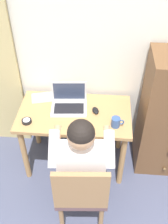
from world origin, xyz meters
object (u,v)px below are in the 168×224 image
Objects in this scene: chair at (81,191)px; computer_mouse at (95,110)px; desk_clock at (27,121)px; notebook_pad at (42,98)px; coffee_mug at (116,122)px; laptop at (69,102)px; person_seated at (82,159)px; desk at (75,121)px.

computer_mouse is (0.07, 0.73, 0.24)m from chair.
notebook_pad is (0.07, 0.36, -0.01)m from desk_clock.
desk_clock is 0.43× the size of notebook_pad.
notebook_pad is 0.82m from coffee_mug.
computer_mouse is 0.65m from desk_clock.
computer_mouse reaches higher than desk_clock.
laptop is at bearing -34.86° from notebook_pad.
desk_clock is at bearing -178.61° from coffee_mug.
chair is 0.74× the size of person_seated.
notebook_pad is at bearing 145.11° from computer_mouse.
coffee_mug reaches higher than desk_clock.
coffee_mug reaches higher than desk.
desk_clock is at bearing -115.61° from notebook_pad.
chair reaches higher than computer_mouse.
desk is 0.42m from notebook_pad.
chair is 7.41× the size of coffee_mug.
chair is at bearing -115.63° from coffee_mug.
coffee_mug is (0.39, -0.15, 0.17)m from desk.
person_seated is 3.35× the size of laptop.
desk_clock is (-0.54, 0.35, 0.06)m from person_seated.
chair is 0.26m from person_seated.
chair is 0.67m from coffee_mug.
person_seated is 13.41× the size of desk_clock.
chair reaches higher than desk_clock.
person_seated reaches higher than laptop.
person_seated reaches higher than desk.
chair is 0.77m from computer_mouse.
notebook_pad is (-0.29, 0.11, -0.05)m from laptop.
laptop is 0.51m from coffee_mug.
desk is at bearing -43.19° from notebook_pad.
computer_mouse reaches higher than notebook_pad.
desk is 9.00× the size of coffee_mug.
desk is at bearing 100.36° from chair.
laptop is (-0.19, 0.79, 0.28)m from chair.
desk is 0.47m from desk_clock.
person_seated reaches higher than desk_clock.
notebook_pad is (-0.48, 0.89, 0.23)m from chair.
person_seated is at bearing -73.61° from laptop.
laptop reaches higher than notebook_pad.
coffee_mug is at bearing -39.60° from notebook_pad.
notebook_pad is at bearing 155.14° from coffee_mug.
coffee_mug is (0.26, 0.55, 0.28)m from chair.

